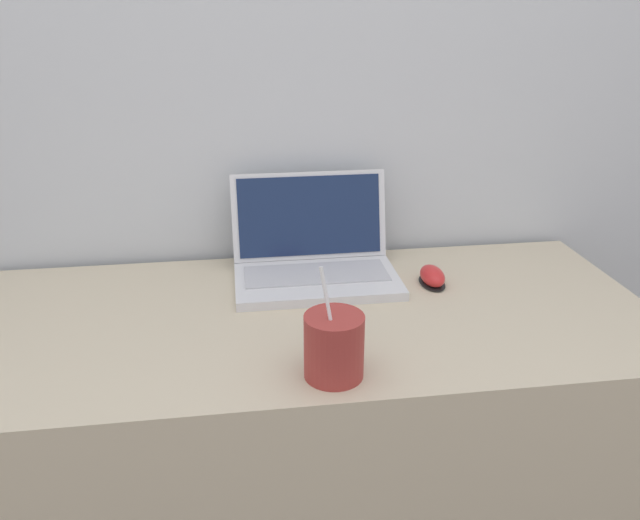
{
  "coord_description": "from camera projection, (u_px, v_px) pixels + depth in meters",
  "views": [
    {
      "loc": [
        -0.12,
        -0.8,
        1.3
      ],
      "look_at": [
        0.05,
        0.39,
        0.79
      ],
      "focal_mm": 35.0,
      "sensor_mm": 36.0,
      "label": 1
    }
  ],
  "objects": [
    {
      "name": "desk",
      "position": [
        302.0,
        455.0,
        1.39
      ],
      "size": [
        1.44,
        0.62,
        0.71
      ],
      "color": "beige",
      "rests_on": "ground_plane"
    },
    {
      "name": "computer_mouse",
      "position": [
        432.0,
        277.0,
        1.38
      ],
      "size": [
        0.05,
        0.09,
        0.04
      ],
      "color": "black",
      "rests_on": "desk"
    },
    {
      "name": "drink_cup",
      "position": [
        334.0,
        345.0,
        1.02
      ],
      "size": [
        0.1,
        0.1,
        0.2
      ],
      "color": "#9E332D",
      "rests_on": "desk"
    },
    {
      "name": "wall_back",
      "position": [
        279.0,
        23.0,
        1.37
      ],
      "size": [
        7.0,
        0.04,
        2.5
      ],
      "color": "silver",
      "rests_on": "ground_plane"
    },
    {
      "name": "laptop",
      "position": [
        314.0,
        257.0,
        1.4
      ],
      "size": [
        0.36,
        0.27,
        0.22
      ],
      "color": "silver",
      "rests_on": "desk"
    }
  ]
}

